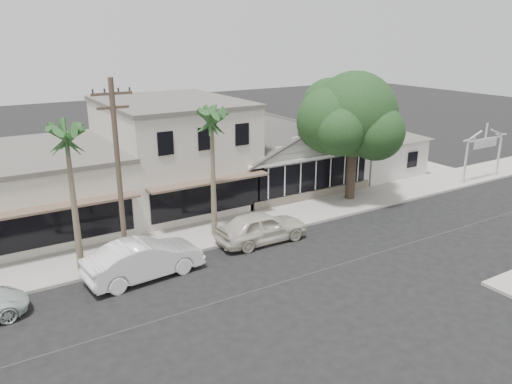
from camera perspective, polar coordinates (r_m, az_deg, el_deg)
ground at (r=24.98m, az=9.65°, el=-8.18°), size 140.00×140.00×0.00m
sidewalk_north at (r=26.72m, az=-13.53°, el=-6.48°), size 90.00×3.50×0.15m
corner_shop at (r=36.35m, az=2.89°, el=4.70°), size 10.40×8.60×5.10m
side_cottage at (r=41.03m, az=13.15°, el=4.16°), size 6.00×6.00×3.00m
arch_sign at (r=40.83m, az=24.72°, el=5.32°), size 4.12×0.12×3.95m
row_building_near at (r=33.37m, az=-9.54°, el=4.40°), size 8.00×10.00×6.50m
row_building_midnear at (r=31.53m, az=-24.68°, el=0.04°), size 10.00×10.00×4.20m
utility_pole at (r=23.48m, az=-15.44°, el=2.23°), size 1.80×0.24×9.00m
car_0 at (r=26.85m, az=0.62°, el=-4.03°), size 5.03×2.07×1.71m
car_1 at (r=23.67m, az=-12.68°, el=-7.49°), size 5.59×2.37×1.79m
shade_tree at (r=33.17m, az=10.79°, el=8.46°), size 7.72×6.98×8.57m
palm_east at (r=26.08m, az=-5.10°, el=8.11°), size 2.91×2.91×7.55m
palm_mid at (r=23.09m, az=-20.87°, el=5.75°), size 2.79×2.79×7.55m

